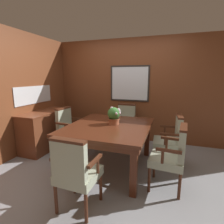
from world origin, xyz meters
The scene contains 11 objects.
ground_plane centered at (0.00, 0.00, 0.00)m, with size 14.00×14.00×0.00m, color gray.
wall_back centered at (0.00, 1.57, 1.23)m, with size 7.20×0.08×2.45m.
wall_left centered at (-1.85, 0.00, 1.22)m, with size 0.08×7.20×2.45m.
dining_table centered at (0.04, 0.06, 0.66)m, with size 1.35×1.51×0.75m.
chair_left_far centered at (-0.97, 0.39, 0.52)m, with size 0.49×0.53×0.93m.
chair_head_far centered at (0.03, 1.20, 0.52)m, with size 0.51×0.46×0.93m.
chair_right_near centered at (1.08, -0.27, 0.52)m, with size 0.48×0.53×0.93m.
chair_right_far centered at (1.06, 0.39, 0.52)m, with size 0.48×0.52×0.93m.
chair_head_near centered at (0.03, -1.06, 0.52)m, with size 0.51×0.46×0.93m.
potted_plant centered at (0.10, 0.15, 0.91)m, with size 0.23×0.22×0.31m.
sideboard_cabinet centered at (-1.57, 0.40, 0.41)m, with size 0.52×1.22×0.82m.
Camera 1 is at (1.01, -2.64, 1.57)m, focal length 28.00 mm.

